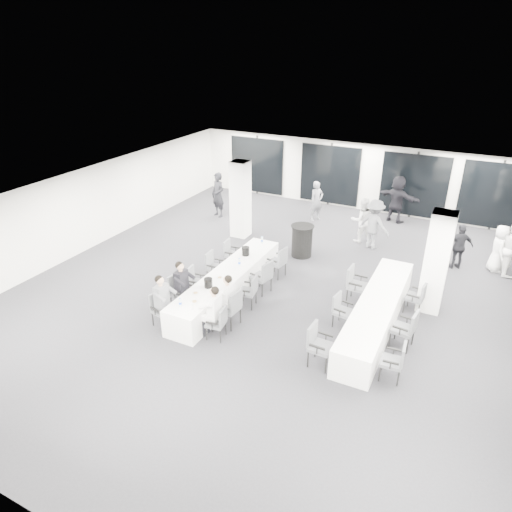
{
  "coord_description": "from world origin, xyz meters",
  "views": [
    {
      "loc": [
        4.75,
        -10.61,
        6.74
      ],
      "look_at": [
        -0.47,
        -0.2,
        1.1
      ],
      "focal_mm": 32.0,
      "sensor_mm": 36.0,
      "label": 1
    }
  ],
  "objects_px": {
    "chair_main_left_second": "(179,290)",
    "standing_guest_e": "(499,245)",
    "cocktail_table": "(302,241)",
    "ice_bucket_near": "(208,283)",
    "chair_main_left_near": "(160,307)",
    "standing_guest_f": "(398,196)",
    "banquet_table_main": "(228,284)",
    "chair_side_right_far": "(418,295)",
    "standing_guest_c": "(374,221)",
    "chair_main_left_mid": "(195,280)",
    "chair_side_left_mid": "(341,308)",
    "standing_guest_a": "(317,198)",
    "chair_main_right_mid": "(250,290)",
    "standing_guest_d": "(460,244)",
    "chair_main_right_second": "(231,306)",
    "chair_side_left_far": "(355,282)",
    "standing_guest_b": "(362,217)",
    "chair_side_right_near": "(396,360)",
    "chair_main_left_far": "(231,252)",
    "chair_main_right_far": "(279,261)",
    "chair_side_left_near": "(318,343)",
    "ice_bucket_far": "(246,251)",
    "chair_main_left_fourth": "(213,265)",
    "chair_side_right_mid": "(407,327)",
    "banquet_table_side": "(376,313)",
    "standing_guest_g": "(218,192)",
    "chair_main_right_near": "(219,321)",
    "chair_main_right_fourth": "(263,275)"
  },
  "relations": [
    {
      "from": "chair_main_left_fourth",
      "to": "chair_main_right_second",
      "type": "relative_size",
      "value": 0.9
    },
    {
      "from": "chair_side_right_near",
      "to": "chair_side_right_mid",
      "type": "height_order",
      "value": "chair_side_right_mid"
    },
    {
      "from": "chair_main_left_mid",
      "to": "chair_side_left_mid",
      "type": "distance_m",
      "value": 4.17
    },
    {
      "from": "chair_side_right_far",
      "to": "standing_guest_c",
      "type": "bearing_deg",
      "value": 36.57
    },
    {
      "from": "chair_side_left_far",
      "to": "standing_guest_b",
      "type": "xyz_separation_m",
      "value": [
        -0.93,
        4.18,
        0.34
      ]
    },
    {
      "from": "standing_guest_f",
      "to": "chair_side_right_far",
      "type": "bearing_deg",
      "value": 125.17
    },
    {
      "from": "chair_main_left_second",
      "to": "chair_side_left_near",
      "type": "distance_m",
      "value": 4.18
    },
    {
      "from": "chair_main_left_second",
      "to": "chair_side_left_far",
      "type": "height_order",
      "value": "chair_side_left_far"
    },
    {
      "from": "banquet_table_main",
      "to": "chair_main_right_mid",
      "type": "distance_m",
      "value": 0.88
    },
    {
      "from": "chair_side_left_near",
      "to": "standing_guest_f",
      "type": "height_order",
      "value": "standing_guest_f"
    },
    {
      "from": "ice_bucket_far",
      "to": "cocktail_table",
      "type": "bearing_deg",
      "value": 66.15
    },
    {
      "from": "cocktail_table",
      "to": "standing_guest_a",
      "type": "relative_size",
      "value": 0.6
    },
    {
      "from": "chair_main_left_near",
      "to": "banquet_table_main",
      "type": "bearing_deg",
      "value": 169.97
    },
    {
      "from": "chair_side_right_mid",
      "to": "ice_bucket_far",
      "type": "relative_size",
      "value": 3.82
    },
    {
      "from": "chair_side_left_near",
      "to": "banquet_table_main",
      "type": "bearing_deg",
      "value": -114.95
    },
    {
      "from": "cocktail_table",
      "to": "standing_guest_d",
      "type": "height_order",
      "value": "standing_guest_d"
    },
    {
      "from": "standing_guest_a",
      "to": "ice_bucket_far",
      "type": "relative_size",
      "value": 6.85
    },
    {
      "from": "chair_side_right_near",
      "to": "standing_guest_f",
      "type": "xyz_separation_m",
      "value": [
        -1.88,
        9.53,
        0.54
      ]
    },
    {
      "from": "standing_guest_b",
      "to": "ice_bucket_near",
      "type": "distance_m",
      "value": 6.88
    },
    {
      "from": "banquet_table_side",
      "to": "chair_side_left_mid",
      "type": "bearing_deg",
      "value": -155.0
    },
    {
      "from": "chair_side_left_near",
      "to": "ice_bucket_far",
      "type": "relative_size",
      "value": 3.84
    },
    {
      "from": "chair_main_right_second",
      "to": "standing_guest_c",
      "type": "relative_size",
      "value": 0.52
    },
    {
      "from": "chair_side_right_far",
      "to": "ice_bucket_far",
      "type": "distance_m",
      "value": 5.05
    },
    {
      "from": "chair_side_right_far",
      "to": "standing_guest_a",
      "type": "bearing_deg",
      "value": 48.71
    },
    {
      "from": "standing_guest_b",
      "to": "ice_bucket_near",
      "type": "relative_size",
      "value": 7.38
    },
    {
      "from": "chair_main_left_near",
      "to": "chair_side_left_mid",
      "type": "distance_m",
      "value": 4.6
    },
    {
      "from": "banquet_table_main",
      "to": "cocktail_table",
      "type": "bearing_deg",
      "value": 75.05
    },
    {
      "from": "chair_side_left_mid",
      "to": "cocktail_table",
      "type": "bearing_deg",
      "value": -136.12
    },
    {
      "from": "chair_main_right_far",
      "to": "standing_guest_b",
      "type": "relative_size",
      "value": 0.52
    },
    {
      "from": "chair_main_right_second",
      "to": "chair_main_left_second",
      "type": "bearing_deg",
      "value": 91.42
    },
    {
      "from": "chair_main_left_near",
      "to": "standing_guest_f",
      "type": "bearing_deg",
      "value": 170.92
    },
    {
      "from": "chair_main_left_near",
      "to": "chair_side_right_mid",
      "type": "relative_size",
      "value": 0.89
    },
    {
      "from": "standing_guest_c",
      "to": "standing_guest_d",
      "type": "bearing_deg",
      "value": -170.15
    },
    {
      "from": "chair_main_right_mid",
      "to": "chair_side_right_near",
      "type": "distance_m",
      "value": 4.33
    },
    {
      "from": "chair_main_left_far",
      "to": "chair_main_left_mid",
      "type": "bearing_deg",
      "value": -4.79
    },
    {
      "from": "chair_side_right_near",
      "to": "standing_guest_a",
      "type": "distance_m",
      "value": 9.57
    },
    {
      "from": "chair_main_right_mid",
      "to": "standing_guest_d",
      "type": "height_order",
      "value": "standing_guest_d"
    },
    {
      "from": "chair_main_left_far",
      "to": "chair_side_right_far",
      "type": "relative_size",
      "value": 0.97
    },
    {
      "from": "cocktail_table",
      "to": "ice_bucket_near",
      "type": "xyz_separation_m",
      "value": [
        -0.94,
        -4.37,
        0.33
      ]
    },
    {
      "from": "chair_main_right_near",
      "to": "chair_side_right_near",
      "type": "bearing_deg",
      "value": -92.45
    },
    {
      "from": "chair_main_right_fourth",
      "to": "chair_main_left_mid",
      "type": "bearing_deg",
      "value": 134.17
    },
    {
      "from": "chair_main_left_mid",
      "to": "chair_side_left_mid",
      "type": "xyz_separation_m",
      "value": [
        4.14,
        0.43,
        -0.0
      ]
    },
    {
      "from": "chair_main_left_second",
      "to": "standing_guest_e",
      "type": "distance_m",
      "value": 9.92
    },
    {
      "from": "chair_main_left_fourth",
      "to": "chair_main_right_fourth",
      "type": "bearing_deg",
      "value": 87.81
    },
    {
      "from": "standing_guest_e",
      "to": "standing_guest_f",
      "type": "bearing_deg",
      "value": 41.03
    },
    {
      "from": "cocktail_table",
      "to": "ice_bucket_near",
      "type": "height_order",
      "value": "cocktail_table"
    },
    {
      "from": "banquet_table_side",
      "to": "standing_guest_g",
      "type": "xyz_separation_m",
      "value": [
        -7.69,
        5.04,
        0.66
      ]
    },
    {
      "from": "chair_side_right_far",
      "to": "chair_side_left_near",
      "type": "bearing_deg",
      "value": 159.32
    },
    {
      "from": "chair_main_left_near",
      "to": "chair_main_right_second",
      "type": "distance_m",
      "value": 1.83
    },
    {
      "from": "chair_main_left_mid",
      "to": "standing_guest_c",
      "type": "bearing_deg",
      "value": 138.84
    }
  ]
}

